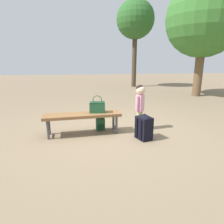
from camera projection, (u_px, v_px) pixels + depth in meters
The scene contains 8 objects.
ground_plane at pixel (112, 132), 4.27m from camera, with size 40.00×40.00×0.00m, color #7F6B51.
park_bench at pixel (83, 116), 4.06m from camera, with size 1.62×0.51×0.45m.
handbag at pixel (97, 107), 4.12m from camera, with size 0.34×0.23×0.37m.
child_standing at pixel (140, 100), 4.26m from camera, with size 0.22×0.21×1.02m.
backpack_large at pixel (144, 126), 3.83m from camera, with size 0.33×0.37×0.53m.
backpack_small at pixel (100, 123), 4.37m from camera, with size 0.20×0.18×0.31m.
tree_mid at pixel (204, 19), 7.98m from camera, with size 3.15×3.15×4.80m.
tree_far at pixel (135, 20), 11.07m from camera, with size 2.18×2.18×4.93m.
Camera 1 is at (-0.62, -3.97, 1.51)m, focal length 31.08 mm.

